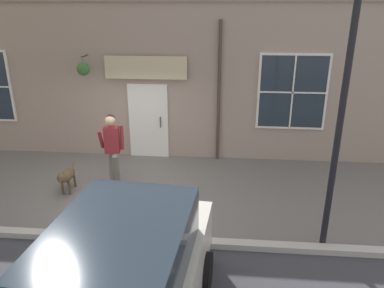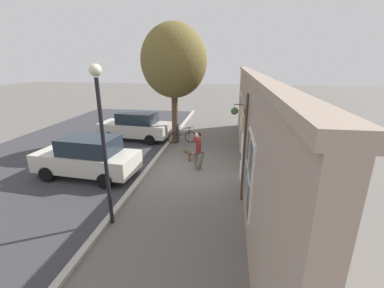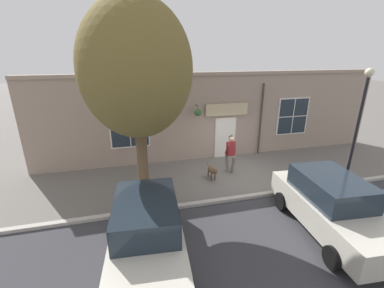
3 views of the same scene
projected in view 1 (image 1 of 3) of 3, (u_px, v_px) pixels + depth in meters
ground_plane at (117, 190)px, 8.86m from camera, size 90.00×90.00×0.00m
storefront_facade at (135, 79)px, 10.27m from camera, size 0.95×18.00×4.35m
pedestrian_walking at (112, 143)px, 8.72m from camera, size 0.58×0.55×1.78m
dog_on_leash at (67, 176)px, 8.63m from camera, size 1.03×0.31×0.63m
street_lamp at (346, 78)px, 5.70m from camera, size 0.32×0.32×4.68m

